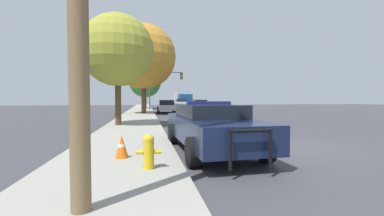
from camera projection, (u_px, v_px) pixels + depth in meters
The scene contains 13 objects.
ground_plane at pixel (284, 147), 8.28m from camera, with size 110.00×110.00×0.00m, color #3D3D42.
sidewalk_left at pixel (122, 151), 7.39m from camera, with size 3.00×110.00×0.13m.
police_car at pixel (211, 126), 7.58m from camera, with size 2.25×5.23×1.48m.
fire_hydrant at pixel (149, 150), 5.25m from camera, with size 0.52×0.23×0.71m.
traffic_light at pixel (163, 82), 33.24m from camera, with size 4.36×0.35×5.00m.
car_background_oncoming at pixel (200, 105), 32.22m from camera, with size 1.99×3.96×1.41m.
car_background_distant at pixel (181, 103), 43.22m from camera, with size 2.06×3.95×1.50m.
car_background_midblock at pixel (166, 106), 27.91m from camera, with size 2.06×4.46×1.40m.
box_truck at pixel (182, 98), 47.68m from camera, with size 2.68×7.90×2.85m.
tree_sidewalk_mid at pixel (143, 57), 24.55m from camera, with size 6.22×6.22×8.58m.
tree_sidewalk_far at pixel (145, 82), 37.99m from camera, with size 4.68×4.68×6.29m.
tree_sidewalk_near at pixel (118, 50), 13.78m from camera, with size 3.89×3.89×5.99m.
traffic_cone at pixel (122, 146), 6.22m from camera, with size 0.32×0.32×0.55m.
Camera 1 is at (-4.38, -7.58, 1.57)m, focal length 24.00 mm.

